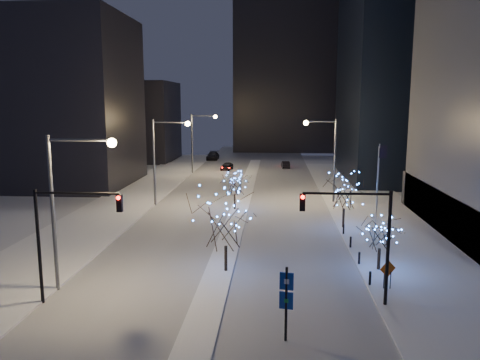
# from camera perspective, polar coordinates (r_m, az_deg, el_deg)

# --- Properties ---
(ground) EXTENTS (160.00, 160.00, 0.00)m
(ground) POSITION_cam_1_polar(r_m,az_deg,el_deg) (28.59, -4.04, -15.34)
(ground) COLOR silver
(ground) RESTS_ON ground
(road) EXTENTS (20.00, 130.00, 0.02)m
(road) POSITION_cam_1_polar(r_m,az_deg,el_deg) (61.95, 0.59, -1.64)
(road) COLOR #ABAFBA
(road) RESTS_ON ground
(median) EXTENTS (2.00, 80.00, 0.15)m
(median) POSITION_cam_1_polar(r_m,az_deg,el_deg) (57.05, 0.27, -2.55)
(median) COLOR white
(median) RESTS_ON ground
(east_sidewalk) EXTENTS (10.00, 90.00, 0.15)m
(east_sidewalk) POSITION_cam_1_polar(r_m,az_deg,el_deg) (48.50, 17.46, -5.17)
(east_sidewalk) COLOR white
(east_sidewalk) RESTS_ON ground
(west_sidewalk) EXTENTS (8.00, 90.00, 0.15)m
(west_sidewalk) POSITION_cam_1_polar(r_m,az_deg,el_deg) (50.45, -16.67, -4.57)
(west_sidewalk) COLOR white
(west_sidewalk) RESTS_ON ground
(filler_west_near) EXTENTS (22.00, 18.00, 24.00)m
(filler_west_near) POSITION_cam_1_polar(r_m,az_deg,el_deg) (72.97, -21.92, 8.84)
(filler_west_near) COLOR black
(filler_west_near) RESTS_ON ground
(filler_west_far) EXTENTS (18.00, 16.00, 16.00)m
(filler_west_far) POSITION_cam_1_polar(r_m,az_deg,el_deg) (100.29, -13.19, 6.98)
(filler_west_far) COLOR black
(filler_west_far) RESTS_ON ground
(horizon_block) EXTENTS (24.00, 14.00, 42.00)m
(horizon_block) POSITION_cam_1_polar(r_m,az_deg,el_deg) (118.02, 5.42, 13.85)
(horizon_block) COLOR black
(horizon_block) RESTS_ON ground
(street_lamp_w_near) EXTENTS (4.40, 0.56, 10.00)m
(street_lamp_w_near) POSITION_cam_1_polar(r_m,az_deg,el_deg) (30.96, -20.24, -1.32)
(street_lamp_w_near) COLOR #595E66
(street_lamp_w_near) RESTS_ON ground
(street_lamp_w_mid) EXTENTS (4.40, 0.56, 10.00)m
(street_lamp_w_mid) POSITION_cam_1_polar(r_m,az_deg,el_deg) (54.47, -9.39, 3.59)
(street_lamp_w_mid) COLOR #595E66
(street_lamp_w_mid) RESTS_ON ground
(street_lamp_w_far) EXTENTS (4.40, 0.56, 10.00)m
(street_lamp_w_far) POSITION_cam_1_polar(r_m,az_deg,el_deg) (78.90, -5.13, 5.48)
(street_lamp_w_far) COLOR #595E66
(street_lamp_w_far) RESTS_ON ground
(street_lamp_east) EXTENTS (3.90, 0.56, 10.00)m
(street_lamp_east) POSITION_cam_1_polar(r_m,az_deg,el_deg) (56.28, 10.59, 3.70)
(street_lamp_east) COLOR #595E66
(street_lamp_east) RESTS_ON ground
(traffic_signal_west) EXTENTS (5.26, 0.43, 7.00)m
(traffic_signal_west) POSITION_cam_1_polar(r_m,az_deg,el_deg) (29.35, -20.76, -5.40)
(traffic_signal_west) COLOR black
(traffic_signal_west) RESTS_ON ground
(traffic_signal_east) EXTENTS (5.26, 0.43, 7.00)m
(traffic_signal_east) POSITION_cam_1_polar(r_m,az_deg,el_deg) (28.09, 14.61, -5.74)
(traffic_signal_east) COLOR black
(traffic_signal_east) RESTS_ON ground
(flagpoles) EXTENTS (1.35, 2.60, 8.00)m
(flagpoles) POSITION_cam_1_polar(r_m,az_deg,el_deg) (44.54, 16.51, -0.19)
(flagpoles) COLOR silver
(flagpoles) RESTS_ON east_sidewalk
(bollards) EXTENTS (0.16, 12.16, 0.90)m
(bollards) POSITION_cam_1_polar(r_m,az_deg,el_deg) (37.98, 13.80, -8.24)
(bollards) COLOR black
(bollards) RESTS_ON east_sidewalk
(car_near) EXTENTS (2.26, 4.26, 1.38)m
(car_near) POSITION_cam_1_polar(r_m,az_deg,el_deg) (83.15, -1.61, 1.70)
(car_near) COLOR black
(car_near) RESTS_ON ground
(car_mid) EXTENTS (1.63, 3.91, 1.26)m
(car_mid) POSITION_cam_1_polar(r_m,az_deg,el_deg) (86.17, 5.57, 1.89)
(car_mid) COLOR black
(car_mid) RESTS_ON ground
(car_far) EXTENTS (2.41, 5.72, 1.65)m
(car_far) POSITION_cam_1_polar(r_m,az_deg,el_deg) (98.10, -3.33, 2.96)
(car_far) COLOR black
(car_far) RESTS_ON ground
(holiday_tree_median_near) EXTENTS (6.42, 6.42, 5.82)m
(holiday_tree_median_near) POSITION_cam_1_polar(r_m,az_deg,el_deg) (32.79, -1.77, -5.01)
(holiday_tree_median_near) COLOR black
(holiday_tree_median_near) RESTS_ON median
(holiday_tree_median_far) EXTENTS (3.51, 3.51, 4.19)m
(holiday_tree_median_far) POSITION_cam_1_polar(r_m,az_deg,el_deg) (51.80, -0.65, -0.52)
(holiday_tree_median_far) COLOR black
(holiday_tree_median_far) RESTS_ON median
(holiday_tree_plaza_near) EXTENTS (4.05, 4.05, 4.22)m
(holiday_tree_plaza_near) POSITION_cam_1_polar(r_m,az_deg,el_deg) (34.72, 16.73, -6.10)
(holiday_tree_plaza_near) COLOR black
(holiday_tree_plaza_near) RESTS_ON east_sidewalk
(holiday_tree_plaza_far) EXTENTS (5.04, 5.04, 5.10)m
(holiday_tree_plaza_far) POSITION_cam_1_polar(r_m,az_deg,el_deg) (45.29, 12.60, -1.58)
(holiday_tree_plaza_far) COLOR black
(holiday_tree_plaza_far) RESTS_ON east_sidewalk
(wayfinding_sign) EXTENTS (0.70, 0.21, 3.93)m
(wayfinding_sign) POSITION_cam_1_polar(r_m,az_deg,el_deg) (24.18, 5.67, -13.91)
(wayfinding_sign) COLOR black
(wayfinding_sign) RESTS_ON ground
(construction_sign) EXTENTS (1.08, 0.49, 1.92)m
(construction_sign) POSITION_cam_1_polar(r_m,az_deg,el_deg) (31.85, 17.56, -10.58)
(construction_sign) COLOR black
(construction_sign) RESTS_ON east_sidewalk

